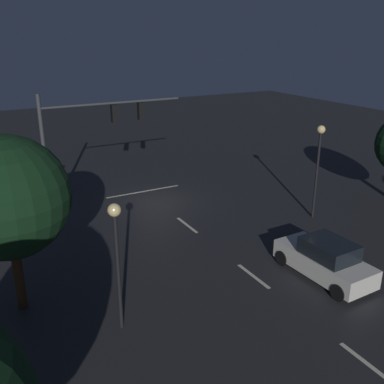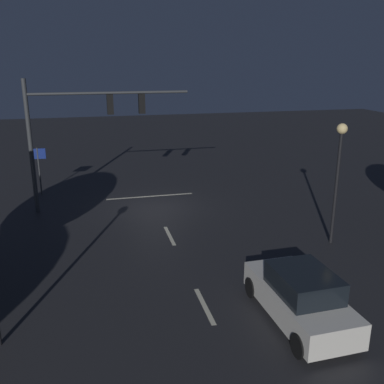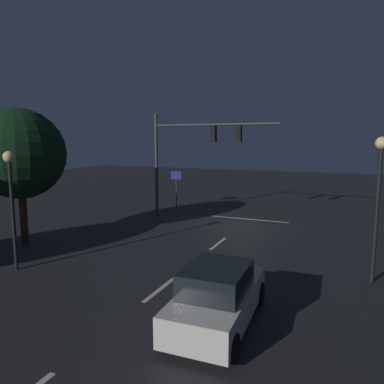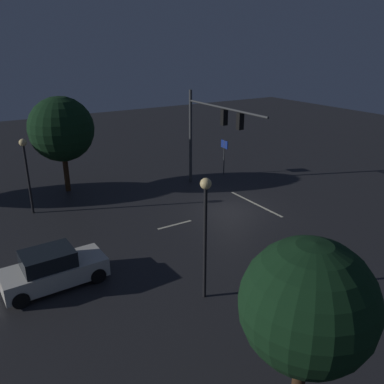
{
  "view_description": "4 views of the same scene",
  "coord_description": "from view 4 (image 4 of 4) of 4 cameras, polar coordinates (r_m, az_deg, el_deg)",
  "views": [
    {
      "loc": [
        10.14,
        23.12,
        9.76
      ],
      "look_at": [
        0.42,
        5.32,
        2.38
      ],
      "focal_mm": 41.31,
      "sensor_mm": 36.0,
      "label": 1
    },
    {
      "loc": [
        3.31,
        21.88,
        7.65
      ],
      "look_at": [
        -1.11,
        3.75,
        1.91
      ],
      "focal_mm": 40.6,
      "sensor_mm": 36.0,
      "label": 2
    },
    {
      "loc": [
        -5.68,
        20.35,
        5.06
      ],
      "look_at": [
        1.06,
        4.81,
        2.62
      ],
      "focal_mm": 33.79,
      "sensor_mm": 36.0,
      "label": 3
    },
    {
      "loc": [
        -18.32,
        14.23,
        9.89
      ],
      "look_at": [
        -0.7,
        3.27,
        2.1
      ],
      "focal_mm": 37.5,
      "sensor_mm": 36.0,
      "label": 4
    }
  ],
  "objects": [
    {
      "name": "lane_dash_mid",
      "position": [
        21.25,
        -16.83,
        -8.13
      ],
      "size": [
        0.16,
        2.2,
        0.01
      ],
      "primitive_type": "cube",
      "rotation": [
        0.0,
        0.0,
        1.57
      ],
      "color": "beige",
      "rests_on": "ground_plane"
    },
    {
      "name": "car_approaching",
      "position": [
        18.39,
        -19.15,
        -10.33
      ],
      "size": [
        2.03,
        4.42,
        1.7
      ],
      "color": "silver",
      "rests_on": "ground_plane"
    },
    {
      "name": "tree_left_far",
      "position": [
        10.94,
        16.13,
        -15.27
      ],
      "size": [
        3.55,
        3.55,
        5.42
      ],
      "color": "#382314",
      "rests_on": "ground_plane"
    },
    {
      "name": "ground_plane",
      "position": [
        25.22,
        5.47,
        -2.61
      ],
      "size": [
        80.0,
        80.0,
        0.0
      ],
      "primitive_type": "plane",
      "color": "#232326"
    },
    {
      "name": "lane_dash_far",
      "position": [
        23.2,
        -2.46,
        -4.67
      ],
      "size": [
        0.16,
        2.2,
        0.01
      ],
      "primitive_type": "cube",
      "rotation": [
        0.0,
        0.0,
        1.57
      ],
      "color": "beige",
      "rests_on": "ground_plane"
    },
    {
      "name": "tree_right_far",
      "position": [
        28.59,
        -18.09,
        8.48
      ],
      "size": [
        4.37,
        4.37,
        6.58
      ],
      "color": "#382314",
      "rests_on": "ground_plane"
    },
    {
      "name": "street_lamp_left_kerb",
      "position": [
        15.37,
        1.91,
        -3.54
      ],
      "size": [
        0.44,
        0.44,
        5.18
      ],
      "color": "black",
      "rests_on": "ground_plane"
    },
    {
      "name": "street_lamp_right_kerb",
      "position": [
        25.56,
        -22.58,
        4.02
      ],
      "size": [
        0.44,
        0.44,
        4.66
      ],
      "color": "black",
      "rests_on": "ground_plane"
    },
    {
      "name": "stop_bar",
      "position": [
        26.42,
        9.01,
        -1.66
      ],
      "size": [
        5.0,
        0.16,
        0.01
      ],
      "primitive_type": "cube",
      "color": "beige",
      "rests_on": "ground_plane"
    },
    {
      "name": "route_sign",
      "position": [
        31.5,
        4.62,
        6.02
      ],
      "size": [
        0.9,
        0.11,
        2.79
      ],
      "color": "#383A3D",
      "rests_on": "ground_plane"
    },
    {
      "name": "traffic_signal_assembly",
      "position": [
        27.03,
        2.75,
        9.43
      ],
      "size": [
        8.17,
        0.47,
        6.76
      ],
      "color": "#383A3D",
      "rests_on": "ground_plane"
    }
  ]
}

